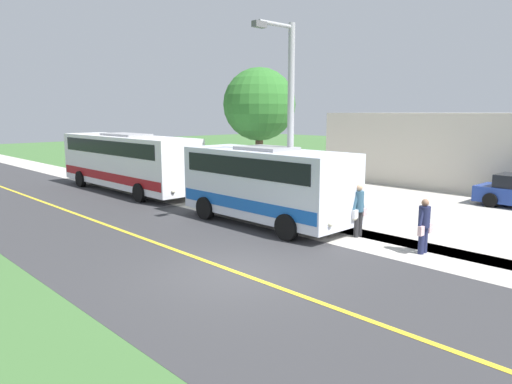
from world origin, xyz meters
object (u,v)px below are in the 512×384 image
(transit_bus_rear, at_px, (127,160))
(tree_curbside, at_px, (259,105))
(street_light_pole, at_px, (288,116))
(pedestrian_waiting, at_px, (359,208))
(shuttle_bus_front, at_px, (266,182))
(pedestrian_with_bags, at_px, (424,225))

(transit_bus_rear, height_order, tree_curbside, tree_curbside)
(street_light_pole, relative_size, tree_curbside, 1.18)
(transit_bus_rear, distance_m, pedestrian_waiting, 14.01)
(pedestrian_waiting, height_order, tree_curbside, tree_curbside)
(shuttle_bus_front, bearing_deg, pedestrian_waiting, 103.82)
(transit_bus_rear, bearing_deg, street_light_pole, 91.91)
(shuttle_bus_front, distance_m, pedestrian_with_bags, 6.07)
(tree_curbside, bearing_deg, street_light_pole, 58.25)
(street_light_pole, xyz_separation_m, tree_curbside, (-2.53, -4.09, 0.46))
(shuttle_bus_front, xyz_separation_m, pedestrian_waiting, (-0.87, 3.54, -0.63))
(transit_bus_rear, height_order, pedestrian_waiting, transit_bus_rear)
(tree_curbside, bearing_deg, pedestrian_with_bags, 76.59)
(pedestrian_with_bags, relative_size, street_light_pole, 0.23)
(transit_bus_rear, relative_size, street_light_pole, 1.45)
(street_light_pole, height_order, tree_curbside, street_light_pole)
(shuttle_bus_front, relative_size, pedestrian_with_bags, 4.30)
(transit_bus_rear, relative_size, tree_curbside, 1.70)
(transit_bus_rear, xyz_separation_m, tree_curbside, (-2.91, 7.11, 2.82))
(pedestrian_waiting, xyz_separation_m, street_light_pole, (0.53, -2.77, 3.07))
(pedestrian_with_bags, height_order, pedestrian_waiting, pedestrian_waiting)
(pedestrian_waiting, relative_size, tree_curbside, 0.29)
(pedestrian_with_bags, distance_m, tree_curbside, 10.24)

